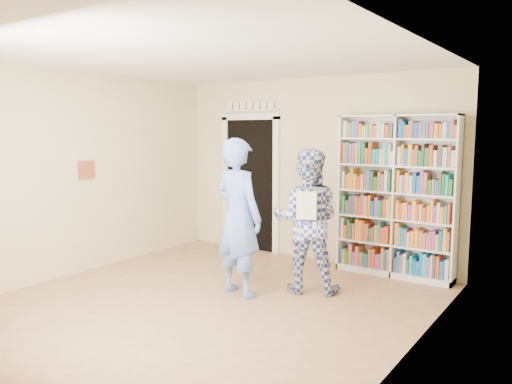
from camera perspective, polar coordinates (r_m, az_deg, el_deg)
floor at (r=5.73m, az=-6.12°, el=-12.80°), size 5.00×5.00×0.00m
ceiling at (r=5.43m, az=-6.52°, el=15.05°), size 5.00×5.00×0.00m
wall_back at (r=7.47m, az=6.36°, el=2.53°), size 4.50×0.00×4.50m
wall_left at (r=7.09m, az=-20.19°, el=1.88°), size 0.00×5.00×5.00m
wall_right at (r=4.30m, az=16.97°, el=-1.19°), size 0.00×5.00×5.00m
bookshelf at (r=6.82m, az=15.73°, el=-0.42°), size 1.56×0.29×2.14m
doorway at (r=8.05m, az=-0.64°, el=1.69°), size 1.10×0.08×2.43m
wall_art at (r=7.19m, az=-18.81°, el=2.40°), size 0.03×0.25×0.25m
man_blue at (r=5.85m, az=-2.04°, el=-2.92°), size 0.74×0.55×1.85m
man_plaid at (r=6.01m, az=5.81°, el=-3.28°), size 1.03×0.93×1.73m
paper_sheet at (r=5.69m, az=5.76°, el=-1.55°), size 0.21×0.11×0.32m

